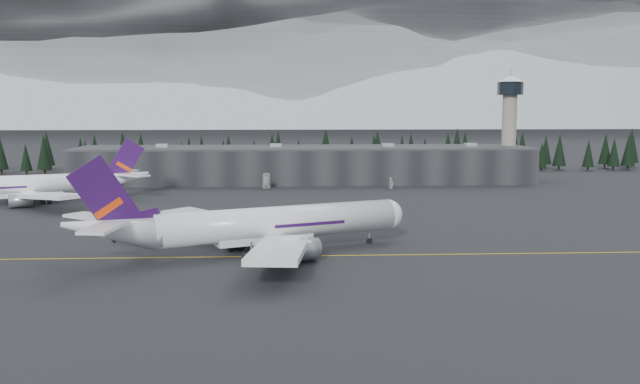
{
  "coord_description": "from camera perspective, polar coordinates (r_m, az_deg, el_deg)",
  "views": [
    {
      "loc": [
        -8.05,
        -128.51,
        26.95
      ],
      "look_at": [
        0.0,
        20.0,
        9.0
      ],
      "focal_mm": 40.0,
      "sensor_mm": 36.0,
      "label": 1
    }
  ],
  "objects": [
    {
      "name": "mountain_ridge",
      "position": [
        1128.86,
        -2.7,
        5.51
      ],
      "size": [
        4400.0,
        900.0,
        420.0
      ],
      "primitive_type": null,
      "color": "white",
      "rests_on": "ground"
    },
    {
      "name": "terminal",
      "position": [
        254.48,
        -1.28,
        2.23
      ],
      "size": [
        160.0,
        30.0,
        12.6
      ],
      "color": "black",
      "rests_on": "ground"
    },
    {
      "name": "gse_vehicle_b",
      "position": [
        233.46,
        5.72,
        0.39
      ],
      "size": [
        4.25,
        2.31,
        1.37
      ],
      "primitive_type": "imported",
      "rotation": [
        0.0,
        0.0,
        -1.39
      ],
      "color": "silver",
      "rests_on": "ground"
    },
    {
      "name": "control_tower",
      "position": [
        269.64,
        14.92,
        5.9
      ],
      "size": [
        10.0,
        10.0,
        37.7
      ],
      "color": "gray",
      "rests_on": "ground"
    },
    {
      "name": "jet_main",
      "position": [
        130.25,
        -5.63,
        -2.68
      ],
      "size": [
        62.42,
        55.58,
        19.08
      ],
      "rotation": [
        0.0,
        0.0,
        0.38
      ],
      "color": "silver",
      "rests_on": "ground"
    },
    {
      "name": "treeline",
      "position": [
        291.27,
        -1.51,
        3.05
      ],
      "size": [
        360.0,
        20.0,
        15.0
      ],
      "primitive_type": "cube",
      "color": "black",
      "rests_on": "ground"
    },
    {
      "name": "taxiline",
      "position": [
        129.6,
        0.53,
        -5.12
      ],
      "size": [
        400.0,
        0.4,
        0.02
      ],
      "primitive_type": "cube",
      "color": "gold",
      "rests_on": "ground"
    },
    {
      "name": "jet_parked",
      "position": [
        214.19,
        -21.51,
        0.52
      ],
      "size": [
        58.3,
        52.05,
        17.77
      ],
      "rotation": [
        0.0,
        0.0,
        3.51
      ],
      "color": "white",
      "rests_on": "ground"
    },
    {
      "name": "ground",
      "position": [
        131.55,
        0.47,
        -4.94
      ],
      "size": [
        1400.0,
        1400.0,
        0.0
      ],
      "primitive_type": "plane",
      "color": "black",
      "rests_on": "ground"
    },
    {
      "name": "gse_vehicle_a",
      "position": [
        232.58,
        -4.32,
        0.39
      ],
      "size": [
        3.38,
        5.71,
        1.49
      ],
      "primitive_type": "imported",
      "rotation": [
        0.0,
        0.0,
        0.18
      ],
      "color": "#BCBCBE",
      "rests_on": "ground"
    }
  ]
}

